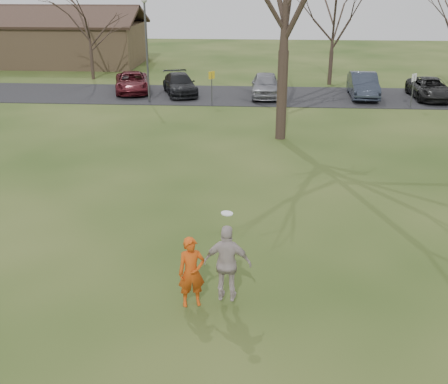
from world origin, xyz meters
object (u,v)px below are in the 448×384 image
at_px(car_3, 180,84).
at_px(car_5, 363,85).
at_px(building, 29,42).
at_px(car_4, 266,85).
at_px(car_6, 430,88).
at_px(car_2, 132,82).
at_px(catching_play, 228,263).
at_px(lamp_post, 146,37).
at_px(player_defender, 192,272).

xyz_separation_m(car_3, car_5, (12.05, -0.10, 0.11)).
bearing_deg(building, car_4, -31.96).
bearing_deg(building, car_6, -22.58).
height_order(car_2, car_4, car_4).
bearing_deg(building, car_2, -45.54).
bearing_deg(car_2, car_4, -19.06).
bearing_deg(car_5, car_4, -175.62).
height_order(car_2, building, building).
bearing_deg(car_2, catching_play, -86.13).
bearing_deg(building, catching_play, -61.61).
height_order(car_3, lamp_post, lamp_post).
bearing_deg(lamp_post, car_3, 58.37).
bearing_deg(car_4, car_2, 174.25).
bearing_deg(car_2, car_5, -16.09).
bearing_deg(car_6, car_4, -179.83).
relative_size(catching_play, lamp_post, 0.36).
distance_m(car_2, car_6, 19.63).
bearing_deg(building, car_5, -25.28).
bearing_deg(car_3, building, 122.89).
bearing_deg(building, lamp_post, -47.91).
relative_size(player_defender, car_3, 0.38).
bearing_deg(catching_play, car_3, 100.91).
distance_m(car_2, car_3, 3.37).
distance_m(catching_play, lamp_post, 23.19).
xyz_separation_m(car_3, catching_play, (4.76, -24.69, 0.47)).
distance_m(car_4, catching_play, 24.37).
distance_m(car_2, car_4, 9.08).
height_order(car_2, car_6, car_2).
height_order(player_defender, building, building).
distance_m(car_2, car_5, 15.39).
distance_m(car_2, lamp_post, 4.78).
xyz_separation_m(car_2, car_3, (3.33, -0.47, 0.00)).
height_order(car_5, car_6, car_5).
relative_size(car_3, building, 0.22).
height_order(car_2, catching_play, catching_play).
relative_size(car_2, car_6, 1.01).
xyz_separation_m(car_5, catching_play, (-7.29, -24.59, 0.36)).
distance_m(car_3, building, 20.29).
relative_size(player_defender, car_4, 0.39).
bearing_deg(car_5, car_3, -178.23).
bearing_deg(catching_play, player_defender, 177.83).
xyz_separation_m(car_3, building, (-15.57, 12.94, 1.22)).
distance_m(player_defender, car_6, 27.32).
bearing_deg(car_3, car_5, -17.87).
bearing_deg(car_5, car_6, -0.44).
height_order(player_defender, catching_play, catching_play).
distance_m(car_5, lamp_post, 14.20).
xyz_separation_m(player_defender, car_2, (-7.24, 25.12, -0.18)).
bearing_deg(lamp_post, catching_play, -74.03).
xyz_separation_m(car_6, building, (-31.86, 13.25, 1.23)).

